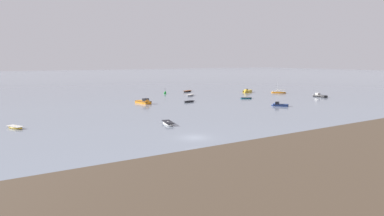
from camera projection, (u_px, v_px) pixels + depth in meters
name	position (u px, v px, depth m)	size (l,w,h in m)	color
ground_plane	(194.00, 138.00, 54.27)	(800.00, 800.00, 0.00)	gray
mudflat_shore	(284.00, 181.00, 34.37)	(362.47, 30.64, 0.17)	#4C3D2D
rowboat_moored_0	(187.00, 91.00, 133.17)	(4.93, 3.41, 0.74)	black
sailboat_moored_0	(279.00, 92.00, 128.20)	(4.73, 5.64, 6.35)	orange
motorboat_moored_0	(145.00, 102.00, 96.76)	(3.38, 6.37, 2.30)	orange
rowboat_moored_2	(168.00, 123.00, 65.58)	(2.70, 4.93, 0.74)	white
rowboat_moored_3	(190.00, 95.00, 118.32)	(4.58, 3.93, 0.72)	gray
rowboat_moored_4	(15.00, 127.00, 61.68)	(2.94, 4.08, 0.62)	gold
rowboat_moored_5	(189.00, 102.00, 100.45)	(3.84, 1.86, 0.58)	black
motorboat_moored_3	(278.00, 105.00, 91.77)	(4.09, 4.63, 1.76)	navy
rowboat_moored_6	(246.00, 98.00, 109.30)	(3.95, 2.92, 0.60)	#197084
motorboat_moored_4	(318.00, 96.00, 115.01)	(1.89, 5.33, 2.00)	black
motorboat_moored_5	(247.00, 92.00, 130.36)	(6.74, 5.56, 2.26)	gold
channel_buoy	(165.00, 93.00, 125.16)	(0.90, 0.90, 2.30)	#198C2D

